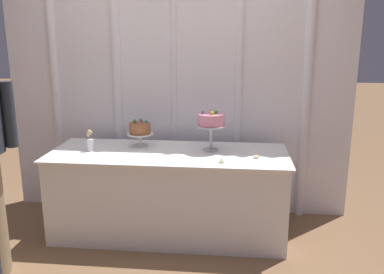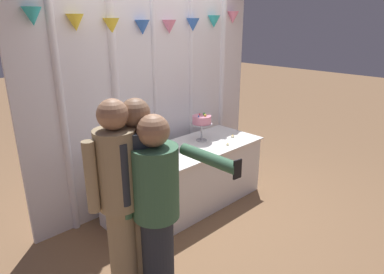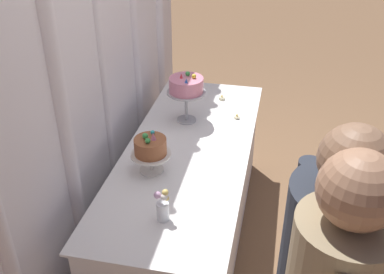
{
  "view_description": "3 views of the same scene",
  "coord_description": "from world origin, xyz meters",
  "px_view_note": "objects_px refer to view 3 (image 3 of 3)",
  "views": [
    {
      "loc": [
        0.53,
        -3.17,
        1.69
      ],
      "look_at": [
        0.2,
        0.09,
        0.87
      ],
      "focal_mm": 38.5,
      "sensor_mm": 36.0,
      "label": 1
    },
    {
      "loc": [
        -2.5,
        -2.57,
        2.15
      ],
      "look_at": [
        0.22,
        0.22,
        0.8
      ],
      "focal_mm": 31.97,
      "sensor_mm": 36.0,
      "label": 2
    },
    {
      "loc": [
        -2.33,
        -0.42,
        2.25
      ],
      "look_at": [
        -0.0,
        0.08,
        0.82
      ],
      "focal_mm": 42.56,
      "sensor_mm": 36.0,
      "label": 3
    }
  ],
  "objects_px": {
    "cake_display_nearleft": "(151,149)",
    "flower_vase": "(163,207)",
    "cake_table": "(188,195)",
    "cake_display_nearright": "(186,87)",
    "tealight_far_left": "(237,117)",
    "tealight_near_left": "(222,98)"
  },
  "relations": [
    {
      "from": "cake_display_nearleft",
      "to": "tealight_near_left",
      "type": "relative_size",
      "value": 5.59
    },
    {
      "from": "cake_table",
      "to": "tealight_far_left",
      "type": "relative_size",
      "value": 50.85
    },
    {
      "from": "cake_table",
      "to": "cake_display_nearright",
      "type": "height_order",
      "value": "cake_display_nearright"
    },
    {
      "from": "cake_display_nearleft",
      "to": "tealight_far_left",
      "type": "bearing_deg",
      "value": -29.08
    },
    {
      "from": "cake_display_nearright",
      "to": "tealight_far_left",
      "type": "xyz_separation_m",
      "value": [
        0.1,
        -0.34,
        -0.24
      ]
    },
    {
      "from": "cake_table",
      "to": "tealight_near_left",
      "type": "relative_size",
      "value": 43.25
    },
    {
      "from": "cake_display_nearleft",
      "to": "flower_vase",
      "type": "xyz_separation_m",
      "value": [
        -0.39,
        -0.18,
        -0.07
      ]
    },
    {
      "from": "cake_table",
      "to": "cake_display_nearleft",
      "type": "height_order",
      "value": "cake_display_nearleft"
    },
    {
      "from": "cake_table",
      "to": "flower_vase",
      "type": "distance_m",
      "value": 0.8
    },
    {
      "from": "cake_table",
      "to": "tealight_far_left",
      "type": "height_order",
      "value": "tealight_far_left"
    },
    {
      "from": "tealight_far_left",
      "to": "tealight_near_left",
      "type": "xyz_separation_m",
      "value": [
        0.27,
        0.15,
        0.0
      ]
    },
    {
      "from": "tealight_far_left",
      "to": "tealight_near_left",
      "type": "relative_size",
      "value": 0.85
    },
    {
      "from": "cake_display_nearright",
      "to": "flower_vase",
      "type": "height_order",
      "value": "cake_display_nearright"
    },
    {
      "from": "cake_display_nearleft",
      "to": "flower_vase",
      "type": "relative_size",
      "value": 1.4
    },
    {
      "from": "cake_display_nearleft",
      "to": "tealight_near_left",
      "type": "xyz_separation_m",
      "value": [
        0.99,
        -0.25,
        -0.14
      ]
    },
    {
      "from": "cake_table",
      "to": "cake_display_nearleft",
      "type": "xyz_separation_m",
      "value": [
        -0.27,
        0.15,
        0.52
      ]
    },
    {
      "from": "cake_table",
      "to": "tealight_near_left",
      "type": "bearing_deg",
      "value": -7.91
    },
    {
      "from": "cake_display_nearleft",
      "to": "cake_table",
      "type": "bearing_deg",
      "value": -29.48
    },
    {
      "from": "cake_display_nearright",
      "to": "tealight_near_left",
      "type": "xyz_separation_m",
      "value": [
        0.37,
        -0.19,
        -0.24
      ]
    },
    {
      "from": "cake_table",
      "to": "tealight_far_left",
      "type": "distance_m",
      "value": 0.64
    },
    {
      "from": "flower_vase",
      "to": "tealight_near_left",
      "type": "relative_size",
      "value": 4.0
    },
    {
      "from": "tealight_far_left",
      "to": "flower_vase",
      "type": "bearing_deg",
      "value": 168.52
    }
  ]
}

